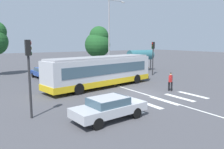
% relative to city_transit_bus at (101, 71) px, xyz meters
% --- Properties ---
extents(ground_plane, '(160.00, 160.00, 0.00)m').
position_rel_city_transit_bus_xyz_m(ground_plane, '(1.31, -4.40, -1.59)').
color(ground_plane, '#47474C').
extents(city_transit_bus, '(12.35, 4.66, 3.06)m').
position_rel_city_transit_bus_xyz_m(city_transit_bus, '(0.00, 0.00, 0.00)').
color(city_transit_bus, black).
rests_on(city_transit_bus, ground_plane).
extents(pedestrian_crossing_street, '(0.52, 0.42, 1.72)m').
position_rel_city_transit_bus_xyz_m(pedestrian_crossing_street, '(4.47, -5.02, -0.62)').
color(pedestrian_crossing_street, black).
rests_on(pedestrian_crossing_street, ground_plane).
extents(foreground_sedan, '(4.65, 2.24, 1.35)m').
position_rel_city_transit_bus_xyz_m(foreground_sedan, '(-4.34, -8.43, -0.82)').
color(foreground_sedan, black).
rests_on(foreground_sedan, ground_plane).
extents(parked_car_blue, '(2.15, 4.62, 1.35)m').
position_rel_city_transit_bus_xyz_m(parked_car_blue, '(-3.48, 8.49, -0.82)').
color(parked_car_blue, black).
rests_on(parked_car_blue, ground_plane).
extents(parked_car_black, '(2.09, 4.60, 1.35)m').
position_rel_city_transit_bus_xyz_m(parked_car_black, '(-0.87, 8.60, -0.82)').
color(parked_car_black, black).
rests_on(parked_car_black, ground_plane).
extents(parked_car_champagne, '(2.17, 4.63, 1.35)m').
position_rel_city_transit_bus_xyz_m(parked_car_champagne, '(1.63, 9.02, -0.82)').
color(parked_car_champagne, black).
rests_on(parked_car_champagne, ground_plane).
extents(parked_car_white, '(1.98, 4.56, 1.35)m').
position_rel_city_transit_bus_xyz_m(parked_car_white, '(4.61, 8.42, -0.82)').
color(parked_car_white, black).
rests_on(parked_car_white, ground_plane).
extents(parked_car_charcoal, '(1.96, 4.54, 1.35)m').
position_rel_city_transit_bus_xyz_m(parked_car_charcoal, '(7.25, 8.95, -0.82)').
color(parked_car_charcoal, black).
rests_on(parked_car_charcoal, ground_plane).
extents(traffic_light_near_corner, '(0.33, 0.32, 4.64)m').
position_rel_city_transit_bus_xyz_m(traffic_light_near_corner, '(-8.10, -5.70, 1.53)').
color(traffic_light_near_corner, '#28282B').
rests_on(traffic_light_near_corner, ground_plane).
extents(traffic_light_far_corner, '(0.33, 0.32, 4.49)m').
position_rel_city_transit_bus_xyz_m(traffic_light_far_corner, '(9.79, 3.08, 1.44)').
color(traffic_light_far_corner, '#28282B').
rests_on(traffic_light_far_corner, ground_plane).
extents(bus_stop_shelter, '(4.36, 1.54, 3.25)m').
position_rel_city_transit_bus_xyz_m(bus_stop_shelter, '(11.32, 7.45, 0.83)').
color(bus_stop_shelter, '#28282B').
rests_on(bus_stop_shelter, ground_plane).
extents(twin_arm_street_lamp, '(5.29, 0.32, 10.38)m').
position_rel_city_transit_bus_xyz_m(twin_arm_street_lamp, '(5.75, 7.77, 4.74)').
color(twin_arm_street_lamp, '#939399').
rests_on(twin_arm_street_lamp, ground_plane).
extents(background_tree_right, '(4.36, 4.36, 7.15)m').
position_rel_city_transit_bus_xyz_m(background_tree_right, '(7.70, 14.52, 2.85)').
color(background_tree_right, brown).
rests_on(background_tree_right, ground_plane).
extents(crosswalk_painted_stripes, '(7.34, 2.99, 0.01)m').
position_rel_city_transit_bus_xyz_m(crosswalk_painted_stripes, '(1.49, -7.17, -1.58)').
color(crosswalk_painted_stripes, silver).
rests_on(crosswalk_painted_stripes, ground_plane).
extents(lane_center_line, '(0.16, 24.00, 0.01)m').
position_rel_city_transit_bus_xyz_m(lane_center_line, '(1.62, -2.40, -1.59)').
color(lane_center_line, silver).
rests_on(lane_center_line, ground_plane).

